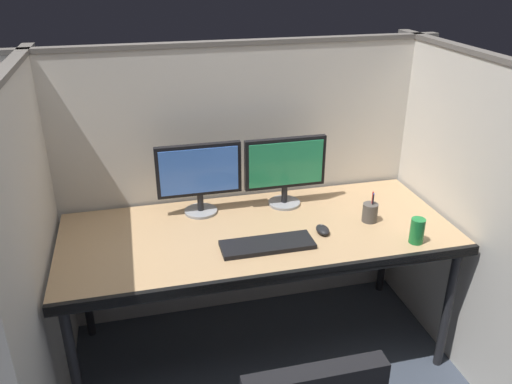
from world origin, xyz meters
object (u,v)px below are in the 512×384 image
(monitor_left, at_px, (199,174))
(computer_mouse, at_px, (323,230))
(soda_can, at_px, (417,231))
(pen_cup, at_px, (370,212))
(keyboard_main, at_px, (267,245))
(desk, at_px, (259,240))
(monitor_right, at_px, (285,167))

(monitor_left, height_order, computer_mouse, monitor_left)
(computer_mouse, height_order, soda_can, soda_can)
(soda_can, distance_m, pen_cup, 0.27)
(computer_mouse, xyz_separation_m, soda_can, (0.39, -0.19, 0.04))
(keyboard_main, bearing_deg, monitor_left, 120.63)
(desk, height_order, pen_cup, pen_cup)
(monitor_left, distance_m, monitor_right, 0.45)
(soda_can, bearing_deg, computer_mouse, 154.35)
(computer_mouse, bearing_deg, soda_can, -25.65)
(desk, bearing_deg, monitor_right, 50.93)
(desk, xyz_separation_m, computer_mouse, (0.29, -0.09, 0.07))
(monitor_left, distance_m, pen_cup, 0.88)
(computer_mouse, distance_m, soda_can, 0.44)
(monitor_left, xyz_separation_m, soda_can, (0.93, -0.54, -0.15))
(desk, xyz_separation_m, pen_cup, (0.56, -0.03, 0.10))
(keyboard_main, distance_m, soda_can, 0.70)
(desk, height_order, soda_can, soda_can)
(monitor_right, distance_m, computer_mouse, 0.41)
(monitor_left, relative_size, monitor_right, 1.00)
(desk, xyz_separation_m, monitor_left, (-0.25, 0.26, 0.27))
(keyboard_main, bearing_deg, monitor_right, 63.41)
(monitor_left, relative_size, computer_mouse, 4.48)
(monitor_left, distance_m, soda_can, 1.09)
(computer_mouse, relative_size, soda_can, 0.79)
(desk, distance_m, pen_cup, 0.57)
(monitor_left, bearing_deg, computer_mouse, -33.39)
(keyboard_main, distance_m, pen_cup, 0.58)
(monitor_right, distance_m, soda_can, 0.73)
(pen_cup, bearing_deg, soda_can, -64.19)
(monitor_right, height_order, keyboard_main, monitor_right)
(monitor_right, bearing_deg, keyboard_main, -116.59)
(soda_can, bearing_deg, pen_cup, 115.81)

